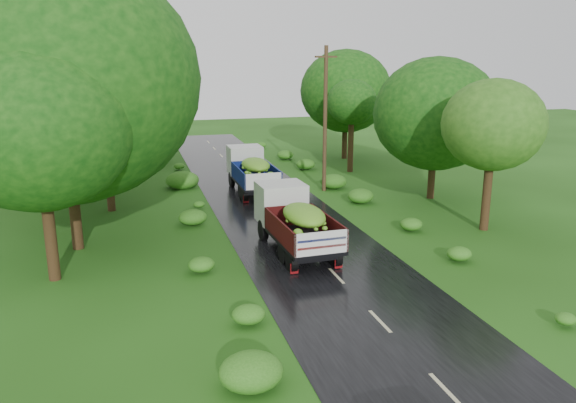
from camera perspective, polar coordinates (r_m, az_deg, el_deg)
name	(u,v)px	position (r m, az deg, el deg)	size (l,w,h in m)	color
ground	(380,322)	(18.75, 9.32, -11.96)	(120.00, 120.00, 0.00)	#193F0D
road	(328,267)	(22.96, 4.06, -6.64)	(6.50, 80.00, 0.02)	black
road_lines	(320,258)	(23.84, 3.25, -5.78)	(0.12, 69.60, 0.00)	#BFB78C
truck_near	(294,217)	(24.49, 0.59, -1.63)	(2.42, 6.25, 2.59)	black
truck_far	(251,169)	(35.15, -3.78, 3.36)	(2.24, 6.20, 2.60)	black
utility_pole	(325,118)	(34.91, 3.79, 8.46)	(1.54, 0.50, 8.91)	#382616
trees_left	(81,86)	(35.75, -20.29, 10.94)	(6.96, 33.74, 9.50)	black
trees_right	(393,105)	(37.96, 10.65, 9.63)	(4.94, 23.78, 7.24)	black
shrubs	(273,204)	(31.06, -1.53, -0.25)	(11.90, 44.00, 0.70)	#296618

